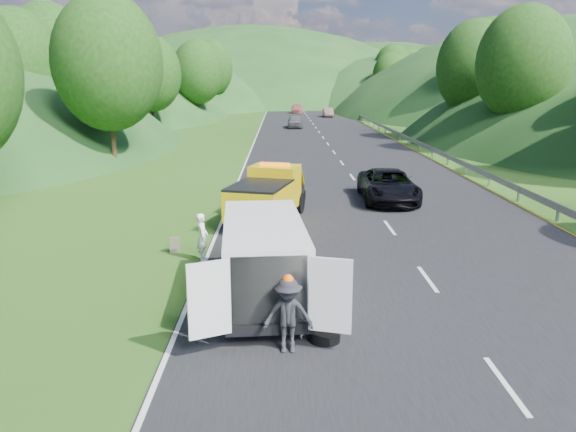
{
  "coord_description": "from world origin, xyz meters",
  "views": [
    {
      "loc": [
        -1.42,
        -17.83,
        5.86
      ],
      "look_at": [
        -1.16,
        0.81,
        1.3
      ],
      "focal_mm": 35.0,
      "sensor_mm": 36.0,
      "label": 1
    }
  ],
  "objects_px": {
    "child": "(277,259)",
    "spare_tire": "(324,341)",
    "suitcase": "(175,245)",
    "woman": "(203,260)",
    "white_van": "(263,255)",
    "tow_truck": "(268,195)",
    "worker": "(288,352)",
    "passing_suv": "(388,201)"
  },
  "relations": [
    {
      "from": "white_van",
      "to": "suitcase",
      "type": "relative_size",
      "value": 11.81
    },
    {
      "from": "white_van",
      "to": "child",
      "type": "bearing_deg",
      "value": 80.29
    },
    {
      "from": "worker",
      "to": "passing_suv",
      "type": "relative_size",
      "value": 0.31
    },
    {
      "from": "worker",
      "to": "suitcase",
      "type": "height_order",
      "value": "worker"
    },
    {
      "from": "white_van",
      "to": "suitcase",
      "type": "xyz_separation_m",
      "value": [
        -3.21,
        4.35,
        -1.0
      ]
    },
    {
      "from": "tow_truck",
      "to": "suitcase",
      "type": "distance_m",
      "value": 5.42
    },
    {
      "from": "tow_truck",
      "to": "child",
      "type": "bearing_deg",
      "value": -69.66
    },
    {
      "from": "spare_tire",
      "to": "passing_suv",
      "type": "relative_size",
      "value": 0.13
    },
    {
      "from": "tow_truck",
      "to": "spare_tire",
      "type": "xyz_separation_m",
      "value": [
        1.52,
        -11.14,
        -1.15
      ]
    },
    {
      "from": "passing_suv",
      "to": "worker",
      "type": "bearing_deg",
      "value": -106.63
    },
    {
      "from": "white_van",
      "to": "child",
      "type": "xyz_separation_m",
      "value": [
        0.34,
        3.61,
        -1.28
      ]
    },
    {
      "from": "woman",
      "to": "worker",
      "type": "relative_size",
      "value": 0.93
    },
    {
      "from": "child",
      "to": "suitcase",
      "type": "distance_m",
      "value": 3.64
    },
    {
      "from": "child",
      "to": "woman",
      "type": "bearing_deg",
      "value": -143.58
    },
    {
      "from": "tow_truck",
      "to": "white_van",
      "type": "distance_m",
      "value": 8.66
    },
    {
      "from": "child",
      "to": "worker",
      "type": "relative_size",
      "value": 0.55
    },
    {
      "from": "white_van",
      "to": "child",
      "type": "distance_m",
      "value": 3.85
    },
    {
      "from": "spare_tire",
      "to": "tow_truck",
      "type": "bearing_deg",
      "value": 97.77
    },
    {
      "from": "tow_truck",
      "to": "suitcase",
      "type": "height_order",
      "value": "tow_truck"
    },
    {
      "from": "woman",
      "to": "white_van",
      "type": "bearing_deg",
      "value": -154.78
    },
    {
      "from": "suitcase",
      "to": "worker",
      "type": "bearing_deg",
      "value": -62.49
    },
    {
      "from": "child",
      "to": "spare_tire",
      "type": "height_order",
      "value": "child"
    },
    {
      "from": "tow_truck",
      "to": "suitcase",
      "type": "relative_size",
      "value": 10.52
    },
    {
      "from": "child",
      "to": "suitcase",
      "type": "bearing_deg",
      "value": -158.7
    },
    {
      "from": "child",
      "to": "spare_tire",
      "type": "bearing_deg",
      "value": -46.56
    },
    {
      "from": "spare_tire",
      "to": "woman",
      "type": "bearing_deg",
      "value": 121.01
    },
    {
      "from": "tow_truck",
      "to": "spare_tire",
      "type": "distance_m",
      "value": 11.31
    },
    {
      "from": "tow_truck",
      "to": "passing_suv",
      "type": "height_order",
      "value": "tow_truck"
    },
    {
      "from": "worker",
      "to": "passing_suv",
      "type": "height_order",
      "value": "worker"
    },
    {
      "from": "tow_truck",
      "to": "worker",
      "type": "relative_size",
      "value": 3.44
    },
    {
      "from": "spare_tire",
      "to": "child",
      "type": "bearing_deg",
      "value": 100.45
    },
    {
      "from": "tow_truck",
      "to": "child",
      "type": "height_order",
      "value": "tow_truck"
    },
    {
      "from": "worker",
      "to": "spare_tire",
      "type": "xyz_separation_m",
      "value": [
        0.85,
        0.52,
        0.0
      ]
    },
    {
      "from": "tow_truck",
      "to": "passing_suv",
      "type": "xyz_separation_m",
      "value": [
        5.8,
        3.97,
        -1.15
      ]
    },
    {
      "from": "white_van",
      "to": "suitcase",
      "type": "bearing_deg",
      "value": 122.1
    },
    {
      "from": "passing_suv",
      "to": "suitcase",
      "type": "bearing_deg",
      "value": -135.72
    },
    {
      "from": "child",
      "to": "passing_suv",
      "type": "relative_size",
      "value": 0.17
    },
    {
      "from": "tow_truck",
      "to": "worker",
      "type": "height_order",
      "value": "tow_truck"
    },
    {
      "from": "passing_suv",
      "to": "spare_tire",
      "type": "bearing_deg",
      "value": -104.28
    },
    {
      "from": "suitcase",
      "to": "woman",
      "type": "bearing_deg",
      "value": -38.75
    },
    {
      "from": "child",
      "to": "white_van",
      "type": "bearing_deg",
      "value": -62.37
    },
    {
      "from": "tow_truck",
      "to": "suitcase",
      "type": "xyz_separation_m",
      "value": [
        -3.15,
        -4.31,
        -0.88
      ]
    }
  ]
}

